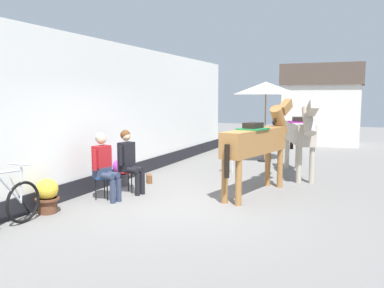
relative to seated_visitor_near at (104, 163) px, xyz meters
The scene contains 12 objects.
ground_plane 3.82m from the seated_visitor_near, 63.24° to the left, with size 40.00×40.00×0.00m, color slate.
pub_facade_wall 2.17m from the seated_visitor_near, 115.21° to the left, with size 0.34×14.00×3.40m.
distant_cottage 12.46m from the seated_visitor_near, 75.62° to the left, with size 3.40×2.60×3.50m.
seated_visitor_near is the anchor object (origin of this frame).
seated_visitor_far 0.73m from the seated_visitor_near, 79.67° to the left, with size 0.61×0.48×1.39m.
saddled_horse_near 3.28m from the seated_visitor_near, 33.39° to the left, with size 0.95×2.95×2.06m.
saddled_horse_far 5.24m from the seated_visitor_near, 51.10° to the left, with size 1.22×2.88×2.06m.
flower_planter_near 1.32m from the seated_visitor_near, 109.48° to the right, with size 0.43×0.43×0.64m.
flower_planter_far 1.44m from the seated_visitor_near, 109.48° to the left, with size 0.43×0.43×0.64m.
cafe_parasol 6.61m from the seated_visitor_near, 72.99° to the left, with size 2.10×2.10×2.58m.
spare_stool_white 4.10m from the seated_visitor_near, 70.36° to the left, with size 0.32×0.32×0.46m.
satchel_bag 1.91m from the seated_visitor_near, 89.15° to the left, with size 0.28×0.12×0.20m, color brown.
Camera 1 is at (3.11, -6.87, 2.11)m, focal length 36.90 mm.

